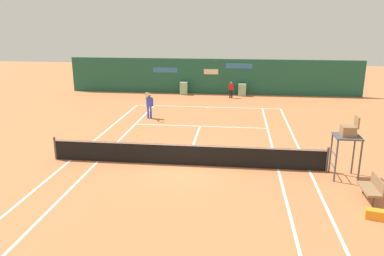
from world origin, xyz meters
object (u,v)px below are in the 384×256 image
object	(u,v)px
equipment_bag	(381,215)
player_on_baseline	(149,104)
player_bench	(372,187)
tennis_ball_near_service_line	(137,135)
umpire_chair	(348,136)
tennis_ball_mid_court	(214,147)
tennis_ball_by_sideline	(139,114)
ball_kid_right_post	(231,89)

from	to	relation	value
equipment_bag	player_on_baseline	size ratio (longest dim) A/B	0.49
equipment_bag	player_bench	bearing A→B (deg)	84.02
equipment_bag	tennis_ball_near_service_line	bearing A→B (deg)	141.67
umpire_chair	tennis_ball_mid_court	xyz separation A→B (m)	(-5.46, 3.03, -1.72)
umpire_chair	equipment_bag	bearing A→B (deg)	-175.00
umpire_chair	player_bench	bearing A→B (deg)	-167.43
player_bench	tennis_ball_near_service_line	world-z (taller)	player_bench
tennis_ball_mid_court	tennis_ball_by_sideline	bearing A→B (deg)	130.63
player_bench	tennis_ball_mid_court	distance (m)	7.76
equipment_bag	ball_kid_right_post	size ratio (longest dim) A/B	0.67
player_bench	equipment_bag	size ratio (longest dim) A/B	1.41
player_bench	umpire_chair	bearing A→B (deg)	12.57
ball_kid_right_post	equipment_bag	bearing A→B (deg)	98.35
tennis_ball_near_service_line	player_on_baseline	bearing A→B (deg)	93.27
ball_kid_right_post	tennis_ball_by_sideline	size ratio (longest dim) A/B	19.60
player_bench	tennis_ball_near_service_line	xyz separation A→B (m)	(-10.21, 6.55, -0.47)
tennis_ball_by_sideline	tennis_ball_mid_court	xyz separation A→B (m)	(5.52, -6.43, 0.00)
tennis_ball_mid_court	ball_kid_right_post	bearing A→B (deg)	87.42
ball_kid_right_post	tennis_ball_mid_court	distance (m)	12.91
tennis_ball_by_sideline	tennis_ball_mid_court	world-z (taller)	same
tennis_ball_by_sideline	equipment_bag	bearing A→B (deg)	-48.73
tennis_ball_by_sideline	umpire_chair	bearing A→B (deg)	-40.74
tennis_ball_by_sideline	tennis_ball_near_service_line	size ratio (longest dim) A/B	1.00
umpire_chair	player_bench	world-z (taller)	umpire_chair
tennis_ball_by_sideline	tennis_ball_near_service_line	bearing A→B (deg)	-76.08
player_bench	equipment_bag	bearing A→B (deg)	174.02
tennis_ball_near_service_line	player_bench	bearing A→B (deg)	-32.70
tennis_ball_by_sideline	player_bench	bearing A→B (deg)	-45.06
player_bench	tennis_ball_mid_court	bearing A→B (deg)	49.65
umpire_chair	tennis_ball_by_sideline	world-z (taller)	umpire_chair
tennis_ball_mid_court	tennis_ball_near_service_line	distance (m)	4.57
player_bench	ball_kid_right_post	bearing A→B (deg)	16.57
player_on_baseline	tennis_ball_near_service_line	world-z (taller)	player_on_baseline
umpire_chair	tennis_ball_mid_court	bearing A→B (deg)	60.99
tennis_ball_near_service_line	umpire_chair	bearing A→B (deg)	-25.07
player_bench	tennis_ball_by_sideline	distance (m)	16.17
umpire_chair	equipment_bag	world-z (taller)	umpire_chair
ball_kid_right_post	tennis_ball_near_service_line	bearing A→B (deg)	60.02
equipment_bag	player_on_baseline	xyz separation A→B (m)	(-10.29, 11.90, 0.81)
umpire_chair	ball_kid_right_post	size ratio (longest dim) A/B	1.93
umpire_chair	equipment_bag	distance (m)	3.76
player_on_baseline	tennis_ball_near_service_line	bearing A→B (deg)	68.97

